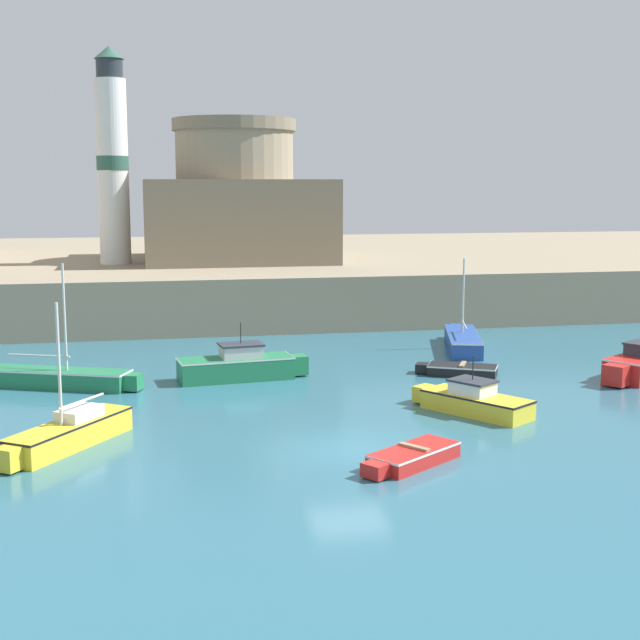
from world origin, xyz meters
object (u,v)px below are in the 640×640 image
Objects in this scene: sailboat_green_2 at (60,377)px; motorboat_green_7 at (240,365)px; sailboat_yellow_1 at (68,432)px; dinghy_black_3 at (460,370)px; sailboat_blue_4 at (463,340)px; fortress at (235,207)px; dinghy_red_6 at (411,456)px; motorboat_yellow_5 at (473,401)px; lighthouse at (113,160)px.

motorboat_green_7 is at bearing 0.56° from sailboat_green_2.
sailboat_green_2 is (-1.00, 8.78, -0.07)m from sailboat_yellow_1.
dinghy_black_3 is at bearing 25.89° from sailboat_yellow_1.
fortress is at bearing 116.89° from sailboat_blue_4.
dinghy_red_6 is at bearing -20.65° from sailboat_yellow_1.
dinghy_black_3 is 0.63× the size of motorboat_green_7.
sailboat_blue_4 reaches higher than motorboat_yellow_5.
sailboat_green_2 is at bearing -94.59° from lighthouse.
lighthouse is at bearing 88.57° from sailboat_yellow_1.
sailboat_blue_4 is 0.49× the size of lighthouse.
sailboat_blue_4 is 12.82m from motorboat_yellow_5.
motorboat_yellow_5 is 33.58m from lighthouse.
lighthouse reaches higher than motorboat_green_7.
sailboat_blue_4 is 19.30m from dinghy_red_6.
motorboat_green_7 is at bearing -95.63° from fortress.
dinghy_black_3 is 9.61m from motorboat_green_7.
motorboat_yellow_5 is 0.80× the size of motorboat_green_7.
fortress reaches higher than sailboat_green_2.
dinghy_black_3 is 6.36m from sailboat_blue_4.
sailboat_green_2 is at bearing -112.40° from fortress.
sailboat_blue_4 reaches higher than dinghy_black_3.
dinghy_black_3 is (16.99, -1.02, -0.16)m from sailboat_green_2.
fortress is at bearing 11.66° from lighthouse.
sailboat_blue_4 is at bearing 14.23° from sailboat_green_2.
motorboat_yellow_5 is (15.22, -7.26, 0.05)m from sailboat_green_2.
dinghy_red_6 reaches higher than dinghy_black_3.
motorboat_green_7 is at bearing -157.88° from sailboat_blue_4.
lighthouse is at bearing 104.47° from motorboat_green_7.
dinghy_black_3 is at bearing -6.52° from motorboat_green_7.
sailboat_blue_4 is 1.89× the size of dinghy_red_6.
sailboat_yellow_1 is at bearing -83.51° from sailboat_green_2.
sailboat_yellow_1 is at bearing -173.90° from motorboat_yellow_5.
sailboat_green_2 is at bearing -165.77° from sailboat_blue_4.
motorboat_green_7 is (-3.78, 12.71, 0.34)m from dinghy_red_6.
motorboat_yellow_5 is 1.29× the size of dinghy_red_6.
sailboat_green_2 is 0.99× the size of sailboat_blue_4.
lighthouse reaches higher than fortress.
sailboat_green_2 is at bearing 154.50° from motorboat_yellow_5.
motorboat_green_7 is at bearing 136.69° from motorboat_yellow_5.
dinghy_black_3 is 12.96m from dinghy_red_6.
sailboat_green_2 is at bearing 131.62° from dinghy_red_6.
dinghy_black_3 is at bearing -111.42° from sailboat_blue_4.
fortress reaches higher than motorboat_green_7.
fortress is at bearing 106.27° from dinghy_black_3.
lighthouse reaches higher than dinghy_black_3.
motorboat_green_7 is (6.44, 8.85, 0.12)m from sailboat_yellow_1.
dinghy_red_6 is 36.93m from fortress.
sailboat_blue_4 is 1.46× the size of motorboat_yellow_5.
sailboat_green_2 reaches higher than motorboat_yellow_5.
sailboat_green_2 is at bearing -179.44° from motorboat_green_7.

